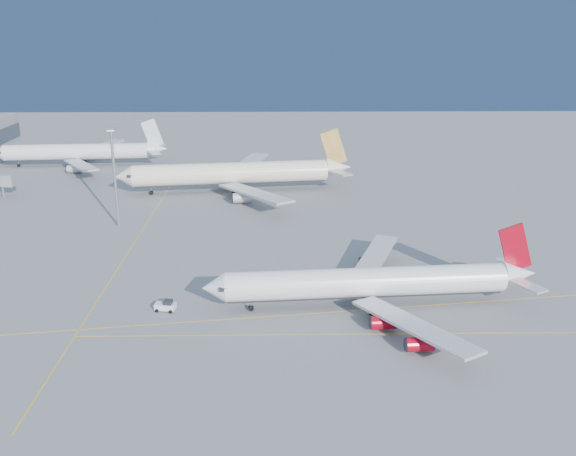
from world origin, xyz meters
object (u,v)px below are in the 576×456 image
object	(u,v)px
airliner_third	(81,152)
light_mast	(114,169)
pushback_tug	(166,306)
airliner_etihad	(236,173)
airliner_virgin	(373,283)

from	to	relation	value
airliner_third	light_mast	bearing A→B (deg)	-71.29
pushback_tug	airliner_third	bearing A→B (deg)	122.37
airliner_etihad	light_mast	xyz separation A→B (m)	(-27.39, -33.42, 8.97)
airliner_virgin	airliner_third	world-z (taller)	airliner_third
pushback_tug	light_mast	xyz separation A→B (m)	(-19.73, 48.85, 13.61)
pushback_tug	light_mast	bearing A→B (deg)	121.93
airliner_virgin	light_mast	xyz separation A→B (m)	(-56.59, 47.44, 10.04)
airliner_etihad	light_mast	world-z (taller)	light_mast
airliner_etihad	airliner_third	bearing A→B (deg)	140.04
airliner_etihad	pushback_tug	world-z (taller)	airliner_etihad
airliner_etihad	light_mast	distance (m)	44.13
airliner_virgin	airliner_third	size ratio (longest dim) A/B	1.00
airliner_third	light_mast	world-z (taller)	light_mast
airliner_virgin	pushback_tug	distance (m)	37.06
airliner_virgin	airliner_third	bearing A→B (deg)	121.82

